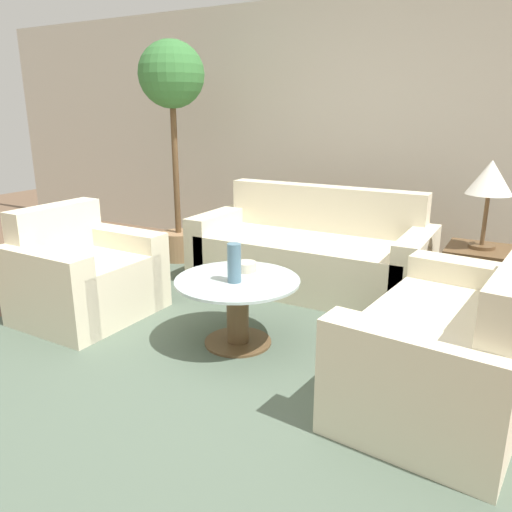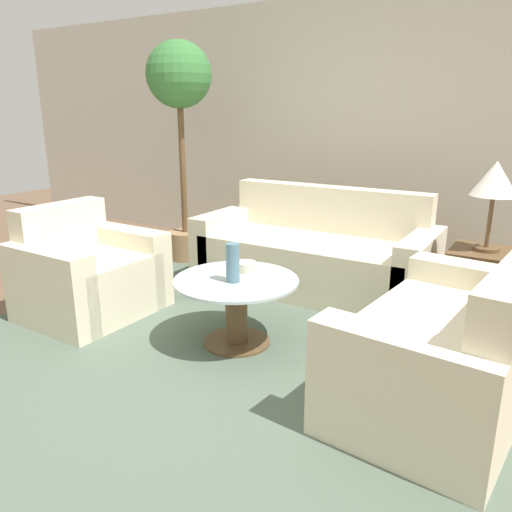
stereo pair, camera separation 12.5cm
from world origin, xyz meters
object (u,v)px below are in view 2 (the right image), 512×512
at_px(sofa_main, 316,255).
at_px(bowl, 245,266).
at_px(loveseat, 457,353).
at_px(armchair, 87,276).
at_px(potted_plant, 180,100).
at_px(table_lamp, 495,182).
at_px(vase, 233,263).
at_px(coffee_table, 236,302).

bearing_deg(sofa_main, bowl, -90.75).
relative_size(loveseat, bowl, 10.29).
bearing_deg(armchair, loveseat, -85.70).
distance_m(armchair, potted_plant, 2.03).
bearing_deg(sofa_main, table_lamp, -5.94).
height_order(sofa_main, vase, sofa_main).
bearing_deg(bowl, vase, -77.59).
height_order(coffee_table, vase, vase).
distance_m(armchair, coffee_table, 1.30).
bearing_deg(vase, loveseat, 2.68).
height_order(sofa_main, potted_plant, potted_plant).
bearing_deg(table_lamp, sofa_main, 174.06).
xyz_separation_m(coffee_table, potted_plant, (-1.55, 1.39, 1.31)).
bearing_deg(table_lamp, bowl, -144.32).
bearing_deg(sofa_main, potted_plant, 176.72).
distance_m(sofa_main, vase, 1.39).
bearing_deg(table_lamp, loveseat, -87.92).
bearing_deg(bowl, table_lamp, 35.68).
relative_size(sofa_main, loveseat, 1.32).
relative_size(armchair, loveseat, 0.63).
xyz_separation_m(armchair, loveseat, (2.67, 0.14, -0.00)).
bearing_deg(vase, coffee_table, 101.48).
xyz_separation_m(armchair, table_lamp, (2.62, 1.29, 0.76)).
xyz_separation_m(table_lamp, bowl, (-1.37, -0.99, -0.56)).
bearing_deg(loveseat, coffee_table, -83.56).
relative_size(loveseat, table_lamp, 2.46).
xyz_separation_m(loveseat, table_lamp, (-0.04, 1.15, 0.76)).
bearing_deg(vase, bowl, 102.41).
distance_m(loveseat, bowl, 1.44).
relative_size(sofa_main, vase, 7.97).
xyz_separation_m(potted_plant, vase, (1.56, -1.44, -1.02)).
height_order(table_lamp, bowl, table_lamp).
distance_m(loveseat, vase, 1.40).
xyz_separation_m(sofa_main, armchair, (-1.26, -1.43, 0.00)).
xyz_separation_m(loveseat, bowl, (-1.42, 0.16, 0.20)).
relative_size(armchair, potted_plant, 0.44).
bearing_deg(sofa_main, coffee_table, -88.94).
distance_m(armchair, vase, 1.34).
bearing_deg(bowl, potted_plant, 141.24).
distance_m(sofa_main, armchair, 1.91).
relative_size(sofa_main, table_lamp, 3.25).
relative_size(potted_plant, bowl, 14.52).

